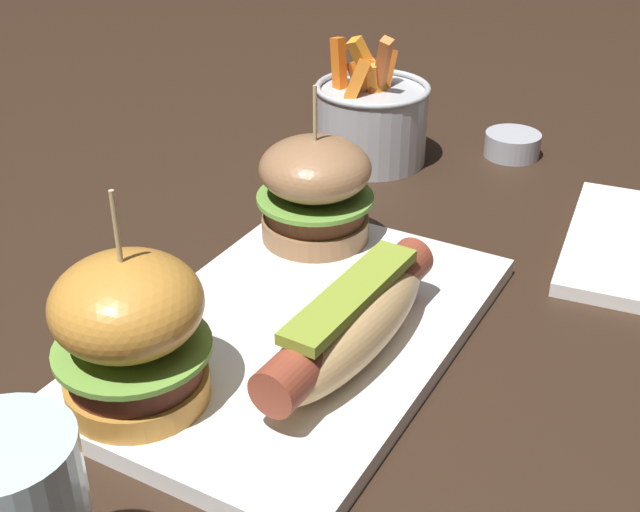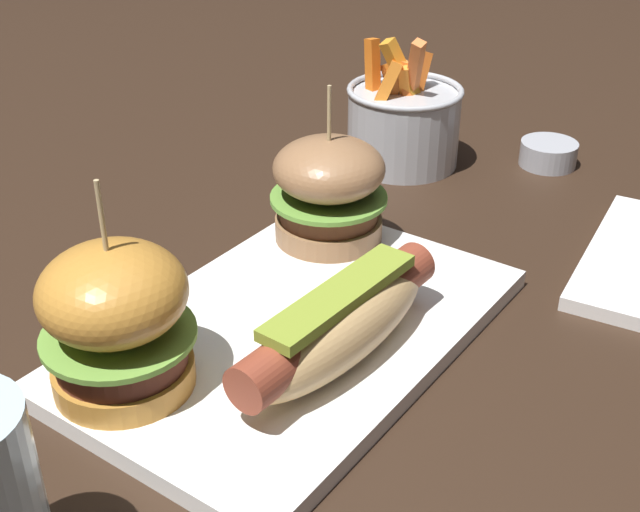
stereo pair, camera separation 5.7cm
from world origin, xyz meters
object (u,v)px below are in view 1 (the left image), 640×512
Objects in this scene: platter_main at (298,333)px; sauce_ramekin at (512,144)px; hot_dog at (351,322)px; slider_right at (315,189)px; fries_bucket at (371,120)px; slider_left at (130,331)px.

sauce_ramekin reaches higher than platter_main.
hot_dog is 0.17m from slider_right.
fries_bucket is (0.20, 0.05, -0.01)m from slider_right.
fries_bucket is at bearing 17.28° from platter_main.
platter_main is 0.40m from sauce_ramekin.
sauce_ramekin is (0.08, -0.13, -0.03)m from fries_bucket.
slider_right is (0.12, 0.05, 0.05)m from platter_main.
fries_bucket reaches higher than sauce_ramekin.
slider_right is at bearing -166.98° from fries_bucket.
slider_left is (-0.10, 0.10, 0.02)m from hot_dog.
sauce_ramekin is (0.52, -0.07, -0.05)m from slider_left.
hot_dog is at bearing -107.24° from platter_main.
slider_left is at bearing 136.38° from hot_dog.
hot_dog reaches higher than platter_main.
slider_left reaches higher than slider_right.
slider_left is at bearing -178.50° from slider_right.
slider_right is at bearing 163.93° from sauce_ramekin.
slider_right reaches higher than sauce_ramekin.
hot_dog is at bearing -155.92° from fries_bucket.
slider_left reaches higher than fries_bucket.
platter_main is 2.28× the size of slider_left.
slider_right is at bearing 1.50° from slider_left.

